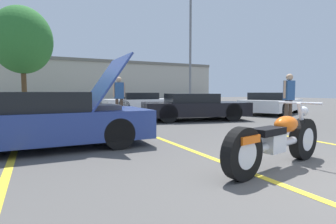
{
  "coord_description": "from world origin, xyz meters",
  "views": [
    {
      "loc": [
        -3.33,
        -1.55,
        1.16
      ],
      "look_at": [
        -1.29,
        2.46,
        0.8
      ],
      "focal_mm": 28.0,
      "sensor_mm": 36.0,
      "label": 1
    }
  ],
  "objects_px": {
    "tree_background": "(22,40)",
    "spectator_midground": "(289,94)",
    "parked_car_mid_right_row": "(194,107)",
    "light_pole": "(191,45)",
    "motorcycle": "(277,141)",
    "parked_car_right_row": "(272,103)",
    "show_car_hood_open": "(49,120)",
    "parked_car_mid_left_row": "(141,102)",
    "spectator_by_show_car": "(119,94)"
  },
  "relations": [
    {
      "from": "spectator_midground",
      "to": "light_pole",
      "type": "bearing_deg",
      "value": 74.12
    },
    {
      "from": "tree_background",
      "to": "show_car_hood_open",
      "type": "height_order",
      "value": "tree_background"
    },
    {
      "from": "tree_background",
      "to": "parked_car_right_row",
      "type": "relative_size",
      "value": 1.42
    },
    {
      "from": "show_car_hood_open",
      "to": "spectator_by_show_car",
      "type": "distance_m",
      "value": 5.6
    },
    {
      "from": "parked_car_mid_right_row",
      "to": "spectator_midground",
      "type": "relative_size",
      "value": 2.54
    },
    {
      "from": "tree_background",
      "to": "parked_car_mid_right_row",
      "type": "distance_m",
      "value": 13.44
    },
    {
      "from": "parked_car_mid_right_row",
      "to": "light_pole",
      "type": "bearing_deg",
      "value": 73.11
    },
    {
      "from": "parked_car_mid_left_row",
      "to": "parked_car_mid_right_row",
      "type": "relative_size",
      "value": 0.98
    },
    {
      "from": "motorcycle",
      "to": "parked_car_mid_right_row",
      "type": "bearing_deg",
      "value": 56.63
    },
    {
      "from": "motorcycle",
      "to": "parked_car_mid_left_row",
      "type": "relative_size",
      "value": 0.55
    },
    {
      "from": "light_pole",
      "to": "spectator_midground",
      "type": "height_order",
      "value": "light_pole"
    },
    {
      "from": "spectator_midground",
      "to": "show_car_hood_open",
      "type": "bearing_deg",
      "value": -177.8
    },
    {
      "from": "light_pole",
      "to": "spectator_by_show_car",
      "type": "relative_size",
      "value": 5.0
    },
    {
      "from": "motorcycle",
      "to": "show_car_hood_open",
      "type": "xyz_separation_m",
      "value": [
        -2.97,
        3.15,
        0.16
      ]
    },
    {
      "from": "tree_background",
      "to": "spectator_by_show_car",
      "type": "bearing_deg",
      "value": -68.3
    },
    {
      "from": "motorcycle",
      "to": "spectator_midground",
      "type": "relative_size",
      "value": 1.36
    },
    {
      "from": "light_pole",
      "to": "parked_car_right_row",
      "type": "bearing_deg",
      "value": -91.76
    },
    {
      "from": "light_pole",
      "to": "show_car_hood_open",
      "type": "bearing_deg",
      "value": -132.15
    },
    {
      "from": "light_pole",
      "to": "parked_car_right_row",
      "type": "relative_size",
      "value": 1.85
    },
    {
      "from": "parked_car_mid_left_row",
      "to": "parked_car_mid_right_row",
      "type": "bearing_deg",
      "value": -86.53
    },
    {
      "from": "spectator_by_show_car",
      "to": "spectator_midground",
      "type": "height_order",
      "value": "same"
    },
    {
      "from": "tree_background",
      "to": "motorcycle",
      "type": "height_order",
      "value": "tree_background"
    },
    {
      "from": "show_car_hood_open",
      "to": "spectator_by_show_car",
      "type": "relative_size",
      "value": 2.34
    },
    {
      "from": "parked_car_mid_left_row",
      "to": "spectator_midground",
      "type": "xyz_separation_m",
      "value": [
        2.22,
        -8.36,
        0.51
      ]
    },
    {
      "from": "tree_background",
      "to": "parked_car_mid_right_row",
      "type": "xyz_separation_m",
      "value": [
        6.33,
        -11.17,
        -3.98
      ]
    },
    {
      "from": "parked_car_mid_left_row",
      "to": "parked_car_mid_right_row",
      "type": "distance_m",
      "value": 5.61
    },
    {
      "from": "parked_car_mid_right_row",
      "to": "tree_background",
      "type": "bearing_deg",
      "value": 133.85
    },
    {
      "from": "show_car_hood_open",
      "to": "parked_car_right_row",
      "type": "xyz_separation_m",
      "value": [
        10.64,
        3.72,
        -0.03
      ]
    },
    {
      "from": "show_car_hood_open",
      "to": "parked_car_mid_left_row",
      "type": "distance_m",
      "value": 10.16
    },
    {
      "from": "parked_car_right_row",
      "to": "parked_car_mid_right_row",
      "type": "bearing_deg",
      "value": 163.4
    },
    {
      "from": "motorcycle",
      "to": "show_car_hood_open",
      "type": "bearing_deg",
      "value": 121.78
    },
    {
      "from": "spectator_by_show_car",
      "to": "light_pole",
      "type": "bearing_deg",
      "value": 42.17
    },
    {
      "from": "motorcycle",
      "to": "parked_car_mid_right_row",
      "type": "relative_size",
      "value": 0.54
    },
    {
      "from": "parked_car_right_row",
      "to": "spectator_midground",
      "type": "relative_size",
      "value": 2.7
    },
    {
      "from": "light_pole",
      "to": "tree_background",
      "type": "xyz_separation_m",
      "value": [
        -11.77,
        2.18,
        -0.25
      ]
    },
    {
      "from": "tree_background",
      "to": "spectator_midground",
      "type": "distance_m",
      "value": 16.64
    },
    {
      "from": "motorcycle",
      "to": "parked_car_mid_right_row",
      "type": "distance_m",
      "value": 6.68
    },
    {
      "from": "motorcycle",
      "to": "parked_car_right_row",
      "type": "distance_m",
      "value": 10.3
    },
    {
      "from": "tree_background",
      "to": "parked_car_mid_left_row",
      "type": "bearing_deg",
      "value": -41.88
    },
    {
      "from": "light_pole",
      "to": "motorcycle",
      "type": "distance_m",
      "value": 17.67
    },
    {
      "from": "motorcycle",
      "to": "show_car_hood_open",
      "type": "height_order",
      "value": "show_car_hood_open"
    },
    {
      "from": "motorcycle",
      "to": "parked_car_right_row",
      "type": "bearing_deg",
      "value": 30.34
    },
    {
      "from": "motorcycle",
      "to": "tree_background",
      "type": "bearing_deg",
      "value": 90.97
    },
    {
      "from": "tree_background",
      "to": "spectator_midground",
      "type": "relative_size",
      "value": 3.84
    },
    {
      "from": "tree_background",
      "to": "show_car_hood_open",
      "type": "xyz_separation_m",
      "value": [
        0.88,
        -14.22,
        -3.94
      ]
    },
    {
      "from": "tree_background",
      "to": "spectator_midground",
      "type": "height_order",
      "value": "tree_background"
    },
    {
      "from": "tree_background",
      "to": "show_car_hood_open",
      "type": "distance_m",
      "value": 14.78
    },
    {
      "from": "parked_car_right_row",
      "to": "parked_car_mid_right_row",
      "type": "relative_size",
      "value": 1.07
    },
    {
      "from": "parked_car_mid_left_row",
      "to": "spectator_by_show_car",
      "type": "xyz_separation_m",
      "value": [
        -2.45,
        -3.88,
        0.51
      ]
    },
    {
      "from": "tree_background",
      "to": "motorcycle",
      "type": "relative_size",
      "value": 2.82
    }
  ]
}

